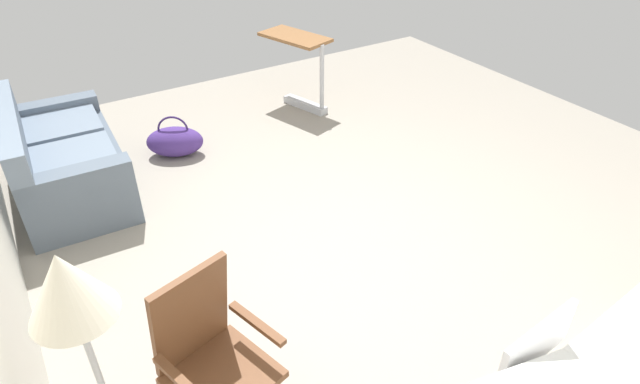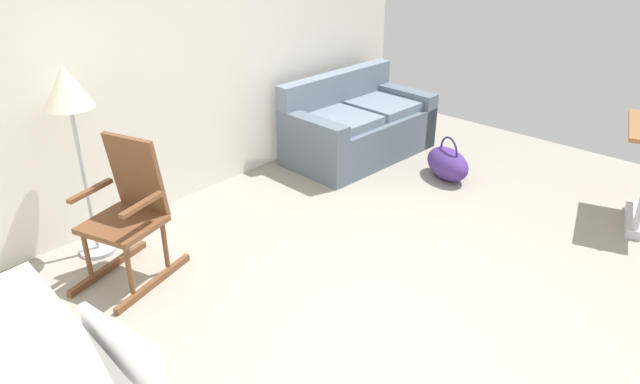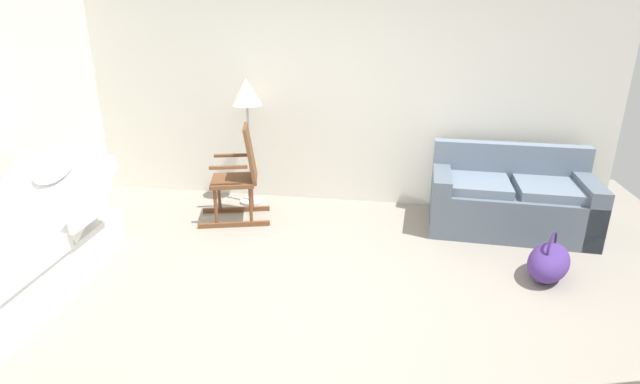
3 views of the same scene
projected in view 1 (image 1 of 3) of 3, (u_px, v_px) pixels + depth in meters
ground_plane at (354, 240)px, 4.31m from camera, size 7.47×7.47×0.00m
couch at (64, 163)px, 4.71m from camera, size 1.64×0.92×0.85m
rocking_chair at (212, 362)px, 2.70m from camera, size 0.86×0.66×1.05m
floor_lamp at (73, 305)px, 2.04m from camera, size 0.34×0.34×1.48m
overbed_table at (301, 63)px, 6.09m from camera, size 0.88×0.61×0.84m
duffel_bag at (175, 141)px, 5.35m from camera, size 0.54×0.64×0.43m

